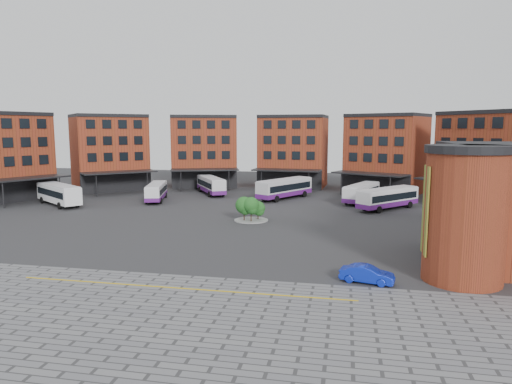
% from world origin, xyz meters
% --- Properties ---
extents(ground, '(160.00, 160.00, 0.00)m').
position_xyz_m(ground, '(0.00, 0.00, 0.00)').
color(ground, '#28282B').
rests_on(ground, ground).
extents(paving_zone, '(50.00, 22.00, 0.02)m').
position_xyz_m(paving_zone, '(2.00, -22.00, 0.01)').
color(paving_zone, slate).
rests_on(paving_zone, ground).
extents(yellow_line, '(26.00, 0.15, 0.02)m').
position_xyz_m(yellow_line, '(2.00, -14.00, 0.03)').
color(yellow_line, gold).
rests_on(yellow_line, paving_zone).
extents(main_building, '(94.14, 42.48, 14.60)m').
position_xyz_m(main_building, '(-4.77, 38.25, 7.23)').
color(main_building, maroon).
rests_on(main_building, ground).
extents(tree_island, '(4.40, 4.40, 3.24)m').
position_xyz_m(tree_island, '(1.98, 11.56, 1.78)').
color(tree_island, gray).
rests_on(tree_island, ground).
extents(bus_a, '(11.02, 8.92, 3.29)m').
position_xyz_m(bus_a, '(-29.90, 17.99, 1.95)').
color(bus_a, white).
rests_on(bus_a, ground).
extents(bus_b, '(4.97, 10.45, 2.87)m').
position_xyz_m(bus_b, '(-16.83, 25.27, 1.56)').
color(bus_b, silver).
rests_on(bus_b, ground).
extents(bus_c, '(8.01, 10.80, 3.13)m').
position_xyz_m(bus_c, '(-10.16, 34.43, 1.70)').
color(bus_c, silver).
rests_on(bus_c, ground).
extents(bus_d, '(8.52, 11.83, 3.41)m').
position_xyz_m(bus_d, '(3.80, 31.40, 1.85)').
color(bus_d, silver).
rests_on(bus_d, ground).
extents(bus_e, '(6.24, 10.74, 2.99)m').
position_xyz_m(bus_e, '(16.53, 30.10, 1.62)').
color(bus_e, silver).
rests_on(bus_e, ground).
extents(bus_f, '(9.54, 10.13, 3.19)m').
position_xyz_m(bus_f, '(20.16, 24.12, 1.73)').
color(bus_f, white).
rests_on(bus_f, ground).
extents(blue_car, '(4.33, 2.25, 1.36)m').
position_xyz_m(blue_car, '(15.72, -9.94, 0.68)').
color(blue_car, '#0E24B9').
rests_on(blue_car, ground).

